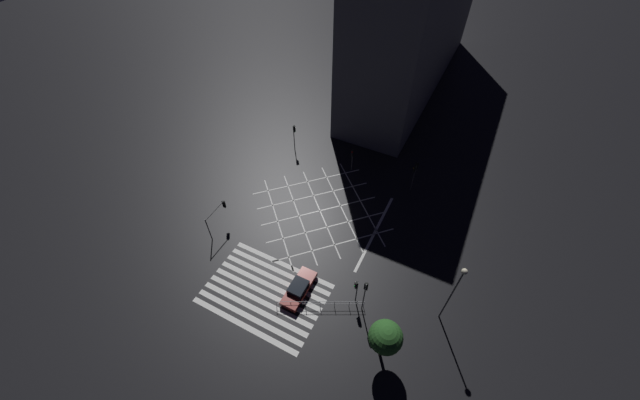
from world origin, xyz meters
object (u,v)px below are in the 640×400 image
Objects in this scene: traffic_light_sw_cross at (218,213)px; traffic_light_median_north at (352,156)px; traffic_light_se_main at (356,288)px; traffic_light_ne_cross at (415,169)px; traffic_light_nw_main at (294,133)px; traffic_light_se_cross at (365,291)px; street_lamp_west at (456,286)px; traffic_light_ne_main at (414,173)px; waiting_car at (299,288)px; street_lamp_east at (383,104)px; street_tree_near at (386,337)px.

traffic_light_sw_cross reaches higher than traffic_light_median_north.
traffic_light_se_main is 0.88× the size of traffic_light_ne_cross.
traffic_light_se_main is 0.83× the size of traffic_light_nw_main.
traffic_light_se_main is 0.72× the size of traffic_light_se_cross.
traffic_light_se_main is 0.98× the size of traffic_light_median_north.
street_lamp_west is at bearing 46.29° from traffic_light_median_north.
traffic_light_nw_main reaches higher than traffic_light_median_north.
traffic_light_ne_main is (-0.69, 16.96, -0.34)m from traffic_light_se_cross.
traffic_light_ne_main is at bearing -16.68° from waiting_car.
street_lamp_west reaches higher than traffic_light_ne_cross.
traffic_light_nw_main is at bearing -1.37° from traffic_light_ne_main.
waiting_car is at bearing 100.96° from traffic_light_se_cross.
traffic_light_sw_cross is 24.12m from street_lamp_east.
traffic_light_median_north is (-8.54, 16.97, -0.82)m from traffic_light_se_cross.
traffic_light_se_cross is 1.00× the size of waiting_car.
traffic_light_ne_cross is 17.38m from street_lamp_west.
traffic_light_ne_cross is 0.94× the size of traffic_light_nw_main.
street_lamp_east reaches higher than traffic_light_se_main.
traffic_light_ne_main is 0.40× the size of street_lamp_east.
traffic_light_sw_cross is 22.78m from traffic_light_ne_main.
traffic_light_se_main is at bearing 136.98° from street_tree_near.
traffic_light_median_north is 18.40m from waiting_car.
traffic_light_median_north is (9.07, 15.26, -0.13)m from traffic_light_sw_cross.
traffic_light_median_north is at bearing -0.02° from traffic_light_ne_main.
street_lamp_east is 25.10m from waiting_car.
traffic_light_ne_main is at bearing -1.37° from traffic_light_nw_main.
street_lamp_east reaches higher than traffic_light_nw_main.
traffic_light_ne_main reaches higher than waiting_car.
waiting_car is (11.47, -2.89, -1.94)m from traffic_light_sw_cross.
street_lamp_west reaches higher than traffic_light_sw_cross.
street_lamp_east is 2.23× the size of waiting_car.
traffic_light_ne_main is 20.56m from street_tree_near.
street_lamp_east reaches higher than traffic_light_ne_main.
traffic_light_ne_cross is 16.37m from traffic_light_nw_main.
traffic_light_se_main is at bearing -94.38° from traffic_light_sw_cross.
traffic_light_se_cross is 1.15× the size of traffic_light_nw_main.
waiting_car is at bearing -87.15° from street_lamp_east.
traffic_light_se_cross is at bearing -95.54° from traffic_light_sw_cross.
street_tree_near is at bearing 100.28° from traffic_light_ne_main.
traffic_light_se_main is 1.37m from traffic_light_se_cross.
traffic_light_nw_main is at bearing -149.31° from street_lamp_east.
traffic_light_ne_cross is (16.87, 16.17, 0.12)m from traffic_light_sw_cross.
traffic_light_sw_cross is 0.84× the size of traffic_light_ne_main.
traffic_light_se_main is at bearing 24.60° from traffic_light_median_north.
traffic_light_se_cross is at bearing 92.32° from traffic_light_ne_main.
traffic_light_se_main is at bearing -72.59° from waiting_car.
waiting_car is (-5.40, -19.06, -2.06)m from traffic_light_ne_cross.
street_lamp_east is at bearing 111.35° from street_tree_near.
traffic_light_se_main is 23.98m from street_lamp_east.
street_lamp_west is 7.05m from street_tree_near.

